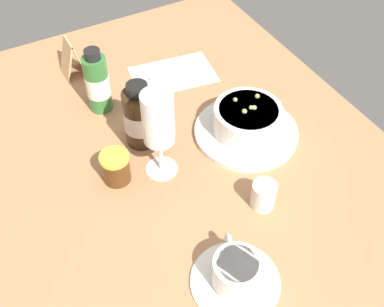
# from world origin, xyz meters

# --- Properties ---
(ground_plane) EXTENTS (1.10, 0.84, 0.03)m
(ground_plane) POSITION_xyz_m (0.00, 0.00, -0.01)
(ground_plane) COLOR #A8754C
(porridge_bowl) EXTENTS (0.21, 0.21, 0.08)m
(porridge_bowl) POSITION_xyz_m (0.02, -0.17, 0.03)
(porridge_bowl) COLOR silver
(porridge_bowl) RESTS_ON ground_plane
(cutlery_setting) EXTENTS (0.15, 0.21, 0.01)m
(cutlery_setting) POSITION_xyz_m (0.26, -0.12, 0.00)
(cutlery_setting) COLOR silver
(cutlery_setting) RESTS_ON ground_plane
(coffee_cup) EXTENTS (0.14, 0.14, 0.06)m
(coffee_cup) POSITION_xyz_m (-0.26, 0.03, 0.03)
(coffee_cup) COLOR silver
(coffee_cup) RESTS_ON ground_plane
(creamer_jug) EXTENTS (0.05, 0.04, 0.06)m
(creamer_jug) POSITION_xyz_m (-0.15, -0.09, 0.03)
(creamer_jug) COLOR silver
(creamer_jug) RESTS_ON ground_plane
(wine_glass) EXTENTS (0.06, 0.06, 0.19)m
(wine_glass) POSITION_xyz_m (0.01, 0.03, 0.12)
(wine_glass) COLOR white
(wine_glass) RESTS_ON ground_plane
(jam_jar) EXTENTS (0.05, 0.05, 0.06)m
(jam_jar) POSITION_xyz_m (0.03, 0.11, 0.03)
(jam_jar) COLOR #502D12
(jam_jar) RESTS_ON ground_plane
(sauce_bottle_brown) EXTENTS (0.06, 0.06, 0.14)m
(sauce_bottle_brown) POSITION_xyz_m (0.10, 0.03, 0.06)
(sauce_bottle_brown) COLOR #382314
(sauce_bottle_brown) RESTS_ON ground_plane
(sauce_bottle_green) EXTENTS (0.05, 0.05, 0.15)m
(sauce_bottle_green) POSITION_xyz_m (0.24, 0.07, 0.07)
(sauce_bottle_green) COLOR #337233
(sauce_bottle_green) RESTS_ON ground_plane
(menu_card) EXTENTS (0.06, 0.05, 0.09)m
(menu_card) POSITION_xyz_m (0.38, 0.08, 0.04)
(menu_card) COLOR tan
(menu_card) RESTS_ON ground_plane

